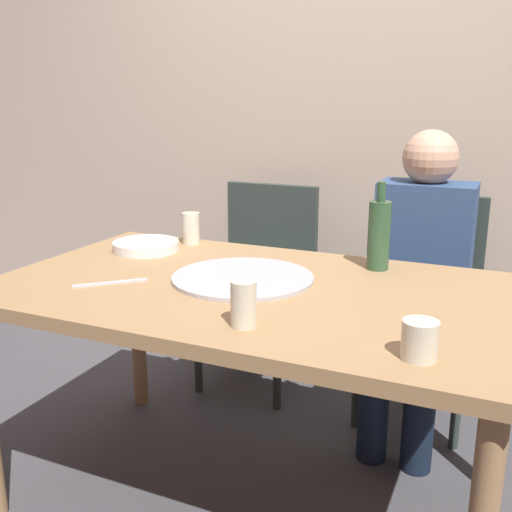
# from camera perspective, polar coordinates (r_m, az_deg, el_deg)

# --- Properties ---
(ground_plane) EXTENTS (8.00, 8.00, 0.00)m
(ground_plane) POSITION_cam_1_polar(r_m,az_deg,el_deg) (2.11, -0.50, -22.42)
(ground_plane) COLOR #424247
(back_wall) EXTENTS (6.00, 0.10, 2.60)m
(back_wall) POSITION_cam_1_polar(r_m,az_deg,el_deg) (2.84, 10.17, 15.15)
(back_wall) COLOR #BCA893
(back_wall) RESTS_ON ground_plane
(dining_table) EXTENTS (1.53, 0.91, 0.74)m
(dining_table) POSITION_cam_1_polar(r_m,az_deg,el_deg) (1.78, -0.54, -5.17)
(dining_table) COLOR #99754C
(dining_table) RESTS_ON ground_plane
(pizza_tray) EXTENTS (0.44, 0.44, 0.01)m
(pizza_tray) POSITION_cam_1_polar(r_m,az_deg,el_deg) (1.81, -1.29, -2.09)
(pizza_tray) COLOR #ADADB2
(pizza_tray) RESTS_ON dining_table
(wine_bottle) EXTENTS (0.07, 0.07, 0.28)m
(wine_bottle) POSITION_cam_1_polar(r_m,az_deg,el_deg) (1.93, 11.80, 2.10)
(wine_bottle) COLOR #2D5133
(wine_bottle) RESTS_ON dining_table
(tumbler_near) EXTENTS (0.08, 0.08, 0.09)m
(tumbler_near) POSITION_cam_1_polar(r_m,az_deg,el_deg) (1.31, 15.54, -7.81)
(tumbler_near) COLOR beige
(tumbler_near) RESTS_ON dining_table
(tumbler_far) EXTENTS (0.07, 0.07, 0.12)m
(tumbler_far) POSITION_cam_1_polar(r_m,az_deg,el_deg) (2.26, -6.30, 2.68)
(tumbler_far) COLOR beige
(tumbler_far) RESTS_ON dining_table
(wine_glass) EXTENTS (0.06, 0.06, 0.11)m
(wine_glass) POSITION_cam_1_polar(r_m,az_deg,el_deg) (1.43, -1.22, -4.64)
(wine_glass) COLOR beige
(wine_glass) RESTS_ON dining_table
(plate_stack) EXTENTS (0.24, 0.24, 0.03)m
(plate_stack) POSITION_cam_1_polar(r_m,az_deg,el_deg) (2.19, -10.59, 0.97)
(plate_stack) COLOR white
(plate_stack) RESTS_ON dining_table
(table_knife) EXTENTS (0.17, 0.17, 0.01)m
(table_knife) POSITION_cam_1_polar(r_m,az_deg,el_deg) (1.82, -13.93, -2.55)
(table_knife) COLOR #B7B7BC
(table_knife) RESTS_ON dining_table
(chair_left) EXTENTS (0.44, 0.44, 0.90)m
(chair_left) POSITION_cam_1_polar(r_m,az_deg,el_deg) (2.70, 0.54, -1.50)
(chair_left) COLOR #2D3833
(chair_left) RESTS_ON ground_plane
(chair_right) EXTENTS (0.44, 0.44, 0.90)m
(chair_right) POSITION_cam_1_polar(r_m,az_deg,el_deg) (2.52, 15.79, -3.34)
(chair_right) COLOR #2D3833
(chair_right) RESTS_ON ground_plane
(guest_in_sweater) EXTENTS (0.36, 0.56, 1.17)m
(guest_in_sweater) POSITION_cam_1_polar(r_m,az_deg,el_deg) (2.34, 15.45, -1.44)
(guest_in_sweater) COLOR navy
(guest_in_sweater) RESTS_ON ground_plane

